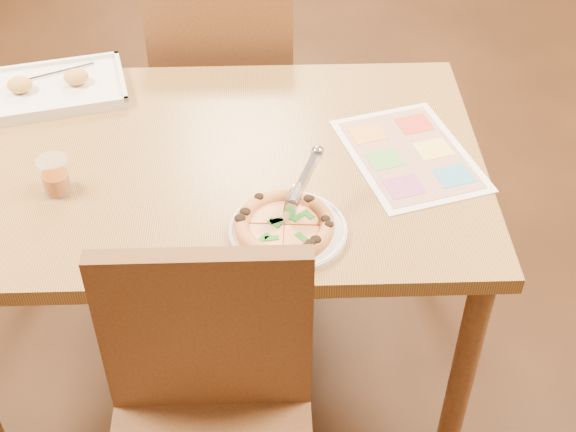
{
  "coord_description": "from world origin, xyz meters",
  "views": [
    {
      "loc": [
        0.13,
        -1.54,
        1.91
      ],
      "look_at": [
        0.17,
        -0.27,
        0.77
      ],
      "focal_mm": 50.0,
      "sensor_mm": 36.0,
      "label": 1
    }
  ],
  "objects_px": {
    "plate": "(288,231)",
    "menu": "(409,155)",
    "pizza_cutter": "(301,186)",
    "chair_far": "(224,79)",
    "dining_table": "(216,186)",
    "chair_near": "(208,406)",
    "glass_tumbler": "(56,177)",
    "pizza": "(284,225)",
    "appetizer_tray": "(56,89)"
  },
  "relations": [
    {
      "from": "plate",
      "to": "menu",
      "type": "distance_m",
      "value": 0.4
    },
    {
      "from": "pizza_cutter",
      "to": "chair_far",
      "type": "bearing_deg",
      "value": 41.18
    },
    {
      "from": "dining_table",
      "to": "chair_far",
      "type": "relative_size",
      "value": 2.77
    },
    {
      "from": "chair_near",
      "to": "menu",
      "type": "height_order",
      "value": "chair_near"
    },
    {
      "from": "chair_far",
      "to": "glass_tumbler",
      "type": "bearing_deg",
      "value": 63.44
    },
    {
      "from": "pizza",
      "to": "appetizer_tray",
      "type": "height_order",
      "value": "appetizer_tray"
    },
    {
      "from": "dining_table",
      "to": "pizza_cutter",
      "type": "distance_m",
      "value": 0.34
    },
    {
      "from": "chair_near",
      "to": "glass_tumbler",
      "type": "xyz_separation_m",
      "value": [
        -0.35,
        0.49,
        0.19
      ]
    },
    {
      "from": "plate",
      "to": "appetizer_tray",
      "type": "bearing_deg",
      "value": 136.69
    },
    {
      "from": "chair_near",
      "to": "glass_tumbler",
      "type": "relative_size",
      "value": 5.27
    },
    {
      "from": "dining_table",
      "to": "chair_far",
      "type": "xyz_separation_m",
      "value": [
        -0.0,
        0.6,
        -0.07
      ]
    },
    {
      "from": "pizza",
      "to": "appetizer_tray",
      "type": "xyz_separation_m",
      "value": [
        -0.6,
        0.57,
        -0.01
      ]
    },
    {
      "from": "pizza",
      "to": "appetizer_tray",
      "type": "relative_size",
      "value": 0.54
    },
    {
      "from": "pizza",
      "to": "pizza_cutter",
      "type": "height_order",
      "value": "pizza_cutter"
    },
    {
      "from": "pizza",
      "to": "pizza_cutter",
      "type": "distance_m",
      "value": 0.09
    },
    {
      "from": "dining_table",
      "to": "menu",
      "type": "xyz_separation_m",
      "value": [
        0.47,
        -0.0,
        0.09
      ]
    },
    {
      "from": "pizza_cutter",
      "to": "glass_tumbler",
      "type": "height_order",
      "value": "pizza_cutter"
    },
    {
      "from": "chair_far",
      "to": "menu",
      "type": "bearing_deg",
      "value": 128.17
    },
    {
      "from": "chair_near",
      "to": "chair_far",
      "type": "relative_size",
      "value": 1.0
    },
    {
      "from": "pizza",
      "to": "menu",
      "type": "relative_size",
      "value": 0.57
    },
    {
      "from": "dining_table",
      "to": "glass_tumbler",
      "type": "xyz_separation_m",
      "value": [
        -0.35,
        -0.11,
        0.12
      ]
    },
    {
      "from": "appetizer_tray",
      "to": "menu",
      "type": "xyz_separation_m",
      "value": [
        0.91,
        -0.3,
        -0.01
      ]
    },
    {
      "from": "chair_far",
      "to": "appetizer_tray",
      "type": "distance_m",
      "value": 0.55
    },
    {
      "from": "dining_table",
      "to": "plate",
      "type": "xyz_separation_m",
      "value": [
        0.17,
        -0.27,
        0.09
      ]
    },
    {
      "from": "pizza_cutter",
      "to": "appetizer_tray",
      "type": "bearing_deg",
      "value": 78.23
    },
    {
      "from": "glass_tumbler",
      "to": "chair_far",
      "type": "bearing_deg",
      "value": 63.44
    },
    {
      "from": "chair_far",
      "to": "appetizer_tray",
      "type": "relative_size",
      "value": 1.16
    },
    {
      "from": "dining_table",
      "to": "pizza_cutter",
      "type": "xyz_separation_m",
      "value": [
        0.2,
        -0.22,
        0.17
      ]
    },
    {
      "from": "plate",
      "to": "pizza",
      "type": "distance_m",
      "value": 0.02
    },
    {
      "from": "menu",
      "to": "dining_table",
      "type": "bearing_deg",
      "value": 179.88
    },
    {
      "from": "pizza_cutter",
      "to": "menu",
      "type": "relative_size",
      "value": 0.42
    },
    {
      "from": "pizza",
      "to": "pizza_cutter",
      "type": "bearing_deg",
      "value": 55.73
    },
    {
      "from": "chair_far",
      "to": "plate",
      "type": "height_order",
      "value": "chair_far"
    },
    {
      "from": "plate",
      "to": "glass_tumbler",
      "type": "relative_size",
      "value": 2.88
    },
    {
      "from": "pizza_cutter",
      "to": "glass_tumbler",
      "type": "relative_size",
      "value": 1.79
    },
    {
      "from": "dining_table",
      "to": "glass_tumbler",
      "type": "distance_m",
      "value": 0.39
    },
    {
      "from": "chair_near",
      "to": "pizza_cutter",
      "type": "bearing_deg",
      "value": 62.69
    },
    {
      "from": "dining_table",
      "to": "chair_near",
      "type": "distance_m",
      "value": 0.61
    },
    {
      "from": "chair_far",
      "to": "pizza",
      "type": "height_order",
      "value": "chair_far"
    },
    {
      "from": "chair_far",
      "to": "pizza_cutter",
      "type": "distance_m",
      "value": 0.88
    },
    {
      "from": "chair_near",
      "to": "pizza_cutter",
      "type": "relative_size",
      "value": 2.94
    },
    {
      "from": "chair_near",
      "to": "pizza_cutter",
      "type": "height_order",
      "value": "chair_near"
    },
    {
      "from": "dining_table",
      "to": "plate",
      "type": "height_order",
      "value": "plate"
    },
    {
      "from": "pizza",
      "to": "glass_tumbler",
      "type": "bearing_deg",
      "value": 162.45
    },
    {
      "from": "plate",
      "to": "appetizer_tray",
      "type": "height_order",
      "value": "appetizer_tray"
    },
    {
      "from": "pizza",
      "to": "plate",
      "type": "bearing_deg",
      "value": 19.2
    },
    {
      "from": "dining_table",
      "to": "appetizer_tray",
      "type": "xyz_separation_m",
      "value": [
        -0.43,
        0.3,
        0.1
      ]
    },
    {
      "from": "plate",
      "to": "pizza_cutter",
      "type": "relative_size",
      "value": 1.61
    },
    {
      "from": "chair_far",
      "to": "pizza_cutter",
      "type": "height_order",
      "value": "chair_far"
    },
    {
      "from": "menu",
      "to": "glass_tumbler",
      "type": "bearing_deg",
      "value": -172.72
    }
  ]
}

